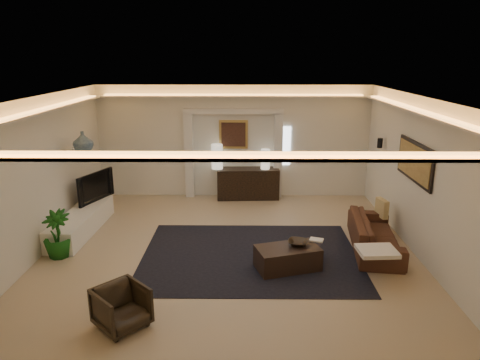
{
  "coord_description": "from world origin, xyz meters",
  "views": [
    {
      "loc": [
        0.29,
        -7.67,
        3.61
      ],
      "look_at": [
        0.2,
        0.6,
        1.25
      ],
      "focal_mm": 32.78,
      "sensor_mm": 36.0,
      "label": 1
    }
  ],
  "objects_px": {
    "sofa": "(375,234)",
    "armchair": "(122,307)",
    "coffee_table": "(288,258)",
    "console": "(248,183)"
  },
  "relations": [
    {
      "from": "sofa",
      "to": "armchair",
      "type": "bearing_deg",
      "value": 128.88
    },
    {
      "from": "coffee_table",
      "to": "armchair",
      "type": "height_order",
      "value": "armchair"
    },
    {
      "from": "console",
      "to": "armchair",
      "type": "xyz_separation_m",
      "value": [
        -1.76,
        -5.67,
        -0.1
      ]
    },
    {
      "from": "console",
      "to": "sofa",
      "type": "distance_m",
      "value": 3.93
    },
    {
      "from": "coffee_table",
      "to": "armchair",
      "type": "xyz_separation_m",
      "value": [
        -2.43,
        -1.73,
        0.09
      ]
    },
    {
      "from": "console",
      "to": "coffee_table",
      "type": "height_order",
      "value": "console"
    },
    {
      "from": "console",
      "to": "armchair",
      "type": "distance_m",
      "value": 5.94
    },
    {
      "from": "console",
      "to": "armchair",
      "type": "relative_size",
      "value": 2.44
    },
    {
      "from": "sofa",
      "to": "console",
      "type": "bearing_deg",
      "value": 45.26
    },
    {
      "from": "coffee_table",
      "to": "armchair",
      "type": "bearing_deg",
      "value": -161.6
    }
  ]
}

